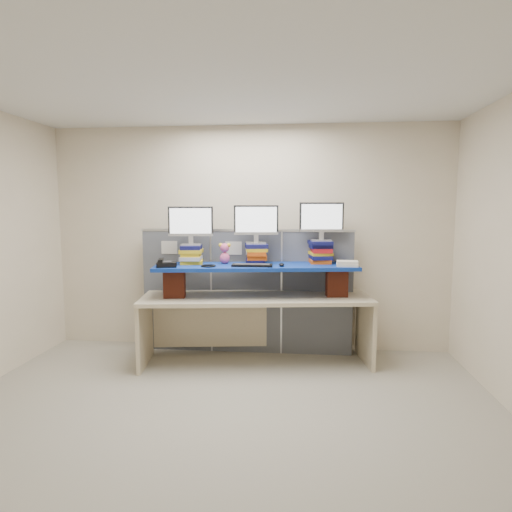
# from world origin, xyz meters

# --- Properties ---
(room) EXTENTS (5.00, 4.00, 2.80)m
(room) POSITION_xyz_m (0.00, 0.00, 1.40)
(room) COLOR beige
(room) RESTS_ON ground
(cubicle_partition) EXTENTS (2.60, 0.06, 1.53)m
(cubicle_partition) POSITION_xyz_m (-0.00, 1.78, 0.77)
(cubicle_partition) COLOR #50555F
(cubicle_partition) RESTS_ON ground
(desk) EXTENTS (2.66, 1.09, 0.79)m
(desk) POSITION_xyz_m (0.16, 1.41, 0.63)
(desk) COLOR beige
(desk) RESTS_ON ground
(brick_pier_left) EXTENTS (0.25, 0.16, 0.32)m
(brick_pier_left) POSITION_xyz_m (-0.74, 1.23, 0.95)
(brick_pier_left) COLOR maroon
(brick_pier_left) RESTS_ON desk
(brick_pier_right) EXTENTS (0.25, 0.16, 0.32)m
(brick_pier_right) POSITION_xyz_m (1.07, 1.48, 0.95)
(brick_pier_right) COLOR maroon
(brick_pier_right) RESTS_ON desk
(blue_board) EXTENTS (2.32, 0.86, 0.04)m
(blue_board) POSITION_xyz_m (0.16, 1.41, 1.13)
(blue_board) COLOR navy
(blue_board) RESTS_ON brick_pier_left
(book_stack_left) EXTENTS (0.29, 0.32, 0.21)m
(book_stack_left) POSITION_xyz_m (-0.59, 1.43, 1.25)
(book_stack_left) COLOR gold
(book_stack_left) RESTS_ON blue_board
(book_stack_center) EXTENTS (0.30, 0.34, 0.23)m
(book_stack_center) POSITION_xyz_m (0.15, 1.52, 1.26)
(book_stack_center) COLOR #101247
(book_stack_center) RESTS_ON blue_board
(book_stack_right) EXTENTS (0.29, 0.35, 0.26)m
(book_stack_right) POSITION_xyz_m (0.89, 1.63, 1.28)
(book_stack_right) COLOR #C44B12
(book_stack_right) RESTS_ON blue_board
(monitor_left) EXTENTS (0.51, 0.17, 0.44)m
(monitor_left) POSITION_xyz_m (-0.59, 1.42, 1.61)
(monitor_left) COLOR #ABABB0
(monitor_left) RESTS_ON book_stack_left
(monitor_center) EXTENTS (0.51, 0.17, 0.44)m
(monitor_center) POSITION_xyz_m (0.15, 1.52, 1.62)
(monitor_center) COLOR #ABABB0
(monitor_center) RESTS_ON book_stack_center
(monitor_right) EXTENTS (0.51, 0.17, 0.44)m
(monitor_right) POSITION_xyz_m (0.89, 1.62, 1.66)
(monitor_right) COLOR #ABABB0
(monitor_right) RESTS_ON book_stack_right
(keyboard) EXTENTS (0.45, 0.16, 0.03)m
(keyboard) POSITION_xyz_m (0.13, 1.26, 1.16)
(keyboard) COLOR black
(keyboard) RESTS_ON blue_board
(mouse) EXTENTS (0.08, 0.12, 0.03)m
(mouse) POSITION_xyz_m (0.45, 1.31, 1.16)
(mouse) COLOR black
(mouse) RESTS_ON blue_board
(desk_phone) EXTENTS (0.25, 0.24, 0.09)m
(desk_phone) POSITION_xyz_m (-0.80, 1.14, 1.18)
(desk_phone) COLOR black
(desk_phone) RESTS_ON blue_board
(headset) EXTENTS (0.20, 0.20, 0.02)m
(headset) POSITION_xyz_m (-0.35, 1.20, 1.16)
(headset) COLOR black
(headset) RESTS_ON blue_board
(plush_toy) EXTENTS (0.14, 0.10, 0.24)m
(plush_toy) POSITION_xyz_m (-0.21, 1.46, 1.27)
(plush_toy) COLOR #DC5387
(plush_toy) RESTS_ON blue_board
(binder_stack) EXTENTS (0.25, 0.20, 0.06)m
(binder_stack) POSITION_xyz_m (1.17, 1.40, 1.17)
(binder_stack) COLOR beige
(binder_stack) RESTS_ON blue_board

